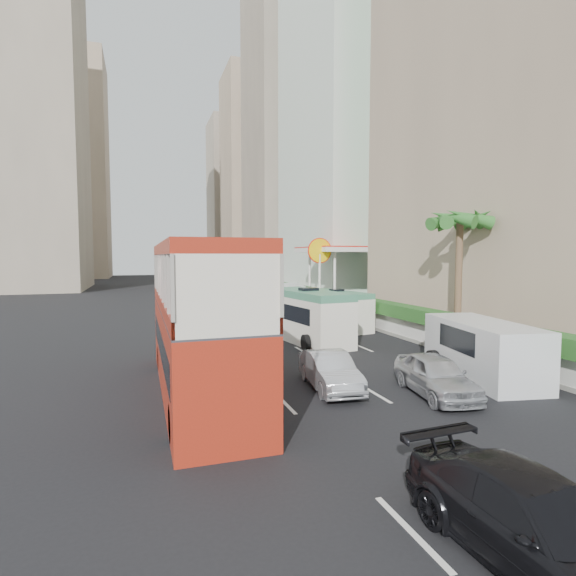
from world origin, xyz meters
name	(u,v)px	position (x,y,z in m)	size (l,w,h in m)	color
ground_plane	(358,377)	(0.00, 0.00, 0.00)	(200.00, 200.00, 0.00)	black
double_decker_bus	(199,319)	(-6.00, 0.00, 2.53)	(2.50, 11.00, 5.06)	#A42615
car_silver_lane_a	(330,389)	(-1.62, -1.05, 0.00)	(1.36, 3.89, 1.28)	silver
car_silver_lane_b	(435,395)	(1.44, -2.83, 0.00)	(1.62, 4.02, 1.37)	silver
car_black	(536,568)	(-2.33, -10.35, 0.00)	(1.91, 4.69, 1.36)	black
van_asset	(257,315)	(0.76, 18.68, 0.00)	(2.28, 4.95, 1.37)	silver
minibus_near	(308,316)	(0.75, 7.28, 1.39)	(2.10, 6.29, 2.79)	silver
minibus_far	(337,310)	(4.05, 10.87, 1.20)	(1.81, 5.42, 2.40)	silver
panel_van_near	(483,350)	(4.49, -1.54, 1.08)	(2.16, 5.39, 2.16)	silver
panel_van_far	(289,297)	(4.49, 21.90, 1.07)	(2.15, 5.36, 2.15)	silver
sidewalk	(323,303)	(9.00, 25.00, 0.09)	(6.00, 120.00, 0.18)	#99968C
kerb_wall	(346,311)	(6.20, 14.00, 0.68)	(0.30, 44.00, 1.00)	silver
hedge	(346,299)	(6.20, 14.00, 1.53)	(1.10, 44.00, 0.70)	#2D6626
palm_tree	(458,281)	(7.80, 4.00, 3.38)	(0.36, 0.36, 6.40)	brown
shell_station	(341,276)	(10.00, 23.00, 2.75)	(6.50, 8.00, 5.50)	silver
tower_stripe	(365,49)	(18.00, 34.00, 29.00)	(16.00, 18.00, 58.00)	white
tower_mid	(297,136)	(18.00, 58.00, 25.00)	(16.00, 16.00, 50.00)	tan
tower_far_a	(257,177)	(17.00, 82.00, 22.00)	(14.00, 14.00, 44.00)	tan
tower_far_b	(237,198)	(17.00, 104.00, 20.00)	(14.00, 14.00, 40.00)	tan
tower_left_a	(9,96)	(-24.00, 55.00, 26.00)	(18.00, 18.00, 52.00)	tan
tower_left_b	(67,168)	(-22.00, 90.00, 23.00)	(16.00, 16.00, 46.00)	tan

